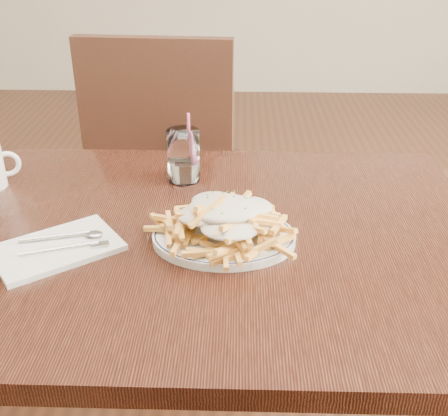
{
  "coord_description": "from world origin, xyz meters",
  "views": [
    {
      "loc": [
        0.12,
        -0.92,
        1.29
      ],
      "look_at": [
        0.1,
        -0.04,
        0.82
      ],
      "focal_mm": 45.0,
      "sensor_mm": 36.0,
      "label": 1
    }
  ],
  "objects_px": {
    "table": "(176,264)",
    "chair_far": "(166,163)",
    "fries_plate": "(224,237)",
    "water_glass": "(184,159)",
    "loaded_fries": "(224,215)"
  },
  "relations": [
    {
      "from": "fries_plate",
      "to": "loaded_fries",
      "type": "height_order",
      "value": "loaded_fries"
    },
    {
      "from": "fries_plate",
      "to": "loaded_fries",
      "type": "distance_m",
      "value": 0.05
    },
    {
      "from": "table",
      "to": "chair_far",
      "type": "relative_size",
      "value": 1.22
    },
    {
      "from": "chair_far",
      "to": "fries_plate",
      "type": "distance_m",
      "value": 0.86
    },
    {
      "from": "chair_far",
      "to": "fries_plate",
      "type": "xyz_separation_m",
      "value": [
        0.21,
        -0.8,
        0.2
      ]
    },
    {
      "from": "table",
      "to": "fries_plate",
      "type": "bearing_deg",
      "value": -22.55
    },
    {
      "from": "loaded_fries",
      "to": "fries_plate",
      "type": "bearing_deg",
      "value": 90.0
    },
    {
      "from": "table",
      "to": "chair_far",
      "type": "height_order",
      "value": "chair_far"
    },
    {
      "from": "table",
      "to": "water_glass",
      "type": "xyz_separation_m",
      "value": [
        -0.0,
        0.23,
        0.13
      ]
    },
    {
      "from": "table",
      "to": "loaded_fries",
      "type": "xyz_separation_m",
      "value": [
        0.1,
        -0.04,
        0.13
      ]
    },
    {
      "from": "fries_plate",
      "to": "loaded_fries",
      "type": "bearing_deg",
      "value": -90.0
    },
    {
      "from": "water_glass",
      "to": "loaded_fries",
      "type": "bearing_deg",
      "value": -69.91
    },
    {
      "from": "table",
      "to": "loaded_fries",
      "type": "relative_size",
      "value": 4.52
    },
    {
      "from": "fries_plate",
      "to": "table",
      "type": "bearing_deg",
      "value": 157.45
    },
    {
      "from": "table",
      "to": "fries_plate",
      "type": "distance_m",
      "value": 0.14
    }
  ]
}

